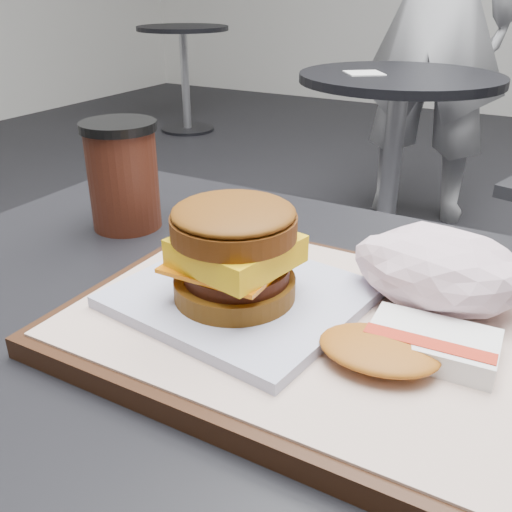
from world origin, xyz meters
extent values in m
cube|color=black|center=(0.00, 0.00, 0.75)|extent=(0.80, 0.60, 0.04)
cube|color=black|center=(0.06, 0.00, 0.78)|extent=(0.38, 0.28, 0.02)
cube|color=beige|center=(0.06, 0.00, 0.79)|extent=(0.36, 0.26, 0.00)
cube|color=silver|center=(0.00, -0.01, 0.80)|extent=(0.21, 0.19, 0.01)
cylinder|color=brown|center=(0.00, -0.02, 0.81)|extent=(0.11, 0.11, 0.02)
cylinder|color=#381208|center=(0.00, -0.02, 0.82)|extent=(0.10, 0.10, 0.01)
cube|color=orange|center=(-0.01, -0.02, 0.83)|extent=(0.09, 0.09, 0.00)
cube|color=yellow|center=(0.00, -0.02, 0.84)|extent=(0.10, 0.10, 0.02)
cylinder|color=#62320E|center=(0.00, -0.02, 0.86)|extent=(0.11, 0.11, 0.02)
ellipsoid|color=brown|center=(0.00, -0.02, 0.87)|extent=(0.11, 0.11, 0.02)
cube|color=white|center=(0.16, -0.01, 0.80)|extent=(0.09, 0.06, 0.02)
cube|color=red|center=(0.16, -0.02, 0.81)|extent=(0.09, 0.02, 0.00)
ellipsoid|color=#B5681D|center=(0.13, -0.04, 0.80)|extent=(0.09, 0.07, 0.01)
cylinder|color=#40190F|center=(-0.23, 0.11, 0.83)|extent=(0.08, 0.08, 0.12)
cylinder|color=black|center=(-0.23, 0.11, 0.89)|extent=(0.09, 0.09, 0.01)
cylinder|color=black|center=(-0.35, 1.65, 0.01)|extent=(0.44, 0.44, 0.02)
cylinder|color=#A5A5AA|center=(-0.35, 1.65, 0.37)|extent=(0.07, 0.07, 0.70)
cylinder|color=black|center=(-0.35, 1.65, 0.73)|extent=(0.70, 0.70, 0.03)
cube|color=white|center=(-0.46, 1.59, 0.75)|extent=(0.17, 0.17, 0.00)
imported|color=#BBBBC0|center=(-0.41, 2.34, 0.91)|extent=(0.69, 0.49, 1.81)
cylinder|color=black|center=(-2.40, 3.20, 0.01)|extent=(0.40, 0.40, 0.02)
cylinder|color=#A5A5AA|center=(-2.40, 3.20, 0.37)|extent=(0.06, 0.06, 0.70)
cylinder|color=black|center=(-2.40, 3.20, 0.73)|extent=(0.66, 0.66, 0.03)
camera|label=1|loc=(0.21, -0.37, 1.03)|focal=40.00mm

